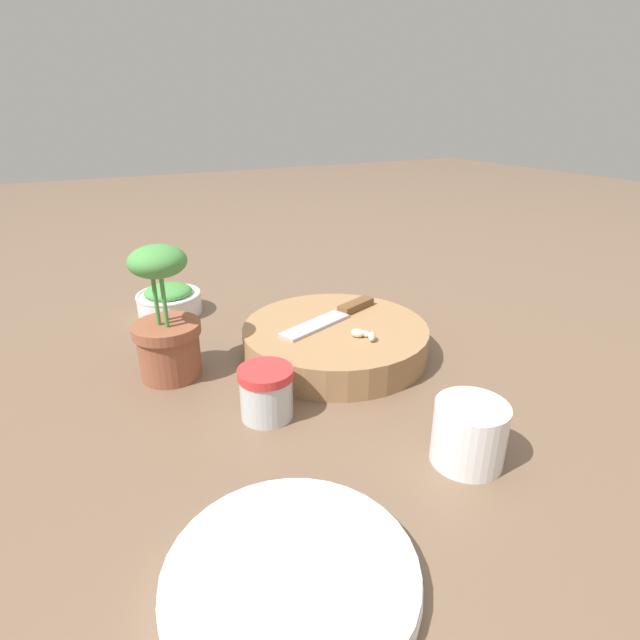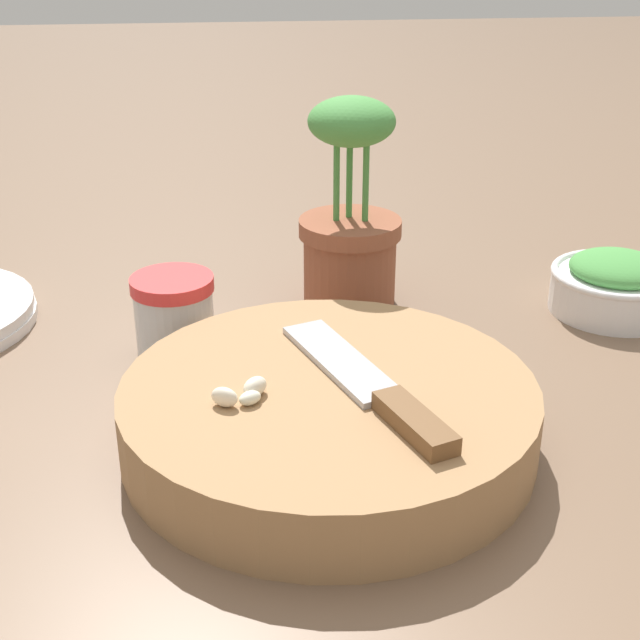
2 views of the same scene
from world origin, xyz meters
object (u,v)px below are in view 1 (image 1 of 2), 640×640
spice_jar (266,392)px  coffee_mug (470,432)px  chef_knife (336,315)px  herb_bowl (169,300)px  garlic_cloves (364,334)px  cutting_board (335,340)px  plate_stack (291,575)px  potted_herb (166,325)px

spice_jar → coffee_mug: 0.26m
chef_knife → herb_bowl: chef_knife is taller
garlic_cloves → cutting_board: bearing=14.8°
cutting_board → garlic_cloves: bearing=-165.2°
cutting_board → plate_stack: cutting_board is taller
garlic_cloves → plate_stack: garlic_cloves is taller
chef_knife → plate_stack: bearing=126.6°
chef_knife → spice_jar: 0.23m
cutting_board → spice_jar: size_ratio=4.16×
herb_bowl → garlic_cloves: bearing=-149.0°
chef_knife → potted_herb: potted_herb is taller
spice_jar → plate_stack: (-0.25, 0.08, -0.03)m
garlic_cloves → herb_bowl: garlic_cloves is taller
herb_bowl → cutting_board: bearing=-146.3°
chef_knife → garlic_cloves: size_ratio=4.69×
cutting_board → chef_knife: 0.05m
potted_herb → chef_knife: bearing=-94.8°
garlic_cloves → herb_bowl: size_ratio=0.35×
plate_stack → garlic_cloves: bearing=-40.9°
cutting_board → plate_stack: (-0.36, 0.24, -0.02)m
plate_stack → cutting_board: bearing=-34.0°
chef_knife → garlic_cloves: (-0.09, 0.00, 0.00)m
potted_herb → spice_jar: bearing=-152.3°
coffee_mug → potted_herb: 0.44m
coffee_mug → spice_jar: bearing=42.2°
cutting_board → herb_bowl: (0.30, 0.20, 0.00)m
plate_stack → potted_herb: bearing=1.6°
herb_bowl → coffee_mug: 0.64m
herb_bowl → coffee_mug: coffee_mug is taller
spice_jar → potted_herb: 0.19m
spice_jar → coffee_mug: (-0.19, -0.17, 0.00)m
garlic_cloves → plate_stack: 0.40m
herb_bowl → plate_stack: 0.66m
chef_knife → coffee_mug: (-0.33, 0.01, -0.02)m
potted_herb → garlic_cloves: bearing=-112.8°
spice_jar → plate_stack: spice_jar is taller
garlic_cloves → coffee_mug: bearing=177.4°
chef_knife → plate_stack: 0.47m
plate_stack → chef_knife: bearing=-33.7°
cutting_board → potted_herb: (0.05, 0.25, 0.06)m
herb_bowl → spice_jar: size_ratio=1.72×
herb_bowl → potted_herb: 0.26m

